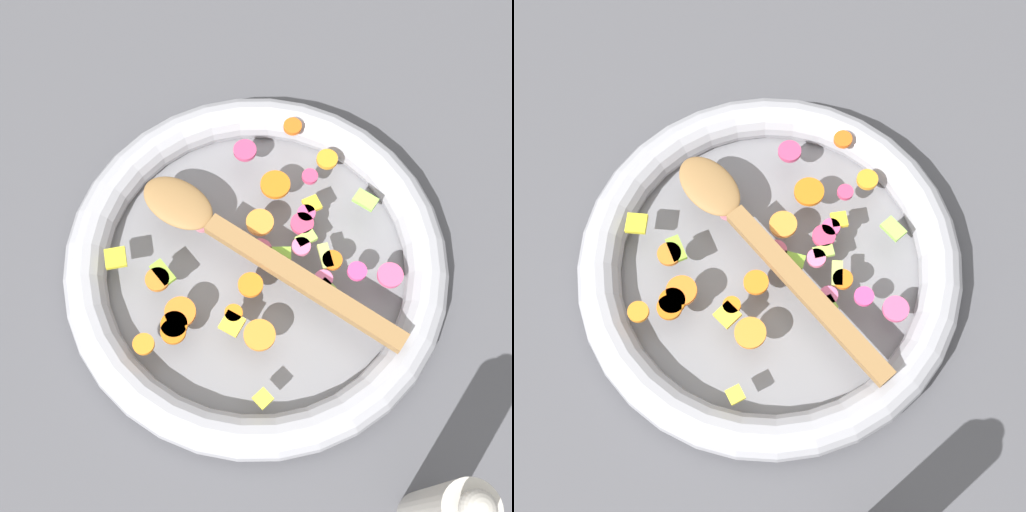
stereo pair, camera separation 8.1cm
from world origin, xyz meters
The scene contains 4 objects.
ground_plane centered at (0.00, 0.00, 0.00)m, with size 4.00×4.00×0.00m, color #4C4C51.
skillet centered at (0.00, 0.00, 0.02)m, with size 0.45×0.45×0.05m.
chopped_vegetables centered at (0.00, 0.00, 0.05)m, with size 0.29×0.35×0.01m.
wooden_spoon centered at (-0.02, 0.00, 0.06)m, with size 0.35×0.07×0.01m.
Camera 2 is at (0.24, -0.17, 0.80)m, focal length 50.00 mm.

